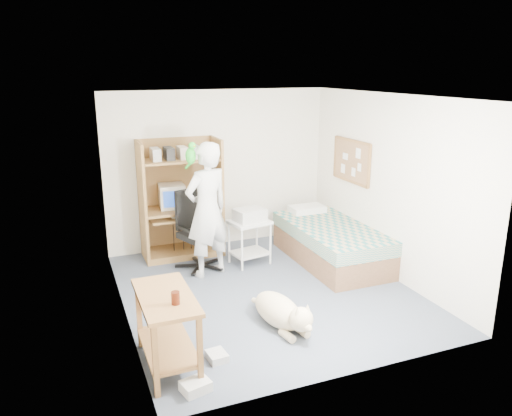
# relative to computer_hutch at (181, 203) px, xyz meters

# --- Properties ---
(floor) EXTENTS (4.00, 4.00, 0.00)m
(floor) POSITION_rel_computer_hutch_xyz_m (0.70, -1.74, -0.82)
(floor) COLOR #424B5A
(floor) RESTS_ON ground
(wall_back) EXTENTS (3.60, 0.02, 2.50)m
(wall_back) POSITION_rel_computer_hutch_xyz_m (0.70, 0.26, 0.43)
(wall_back) COLOR white
(wall_back) RESTS_ON floor
(wall_right) EXTENTS (0.02, 4.00, 2.50)m
(wall_right) POSITION_rel_computer_hutch_xyz_m (2.50, -1.74, 0.43)
(wall_right) COLOR white
(wall_right) RESTS_ON floor
(wall_left) EXTENTS (0.02, 4.00, 2.50)m
(wall_left) POSITION_rel_computer_hutch_xyz_m (-1.10, -1.74, 0.43)
(wall_left) COLOR white
(wall_left) RESTS_ON floor
(ceiling) EXTENTS (3.60, 4.00, 0.02)m
(ceiling) POSITION_rel_computer_hutch_xyz_m (0.70, -1.74, 1.68)
(ceiling) COLOR white
(ceiling) RESTS_ON wall_back
(computer_hutch) EXTENTS (1.20, 0.63, 1.80)m
(computer_hutch) POSITION_rel_computer_hutch_xyz_m (0.00, 0.00, 0.00)
(computer_hutch) COLOR brown
(computer_hutch) RESTS_ON floor
(bed) EXTENTS (1.02, 2.02, 0.66)m
(bed) POSITION_rel_computer_hutch_xyz_m (2.00, -1.12, -0.53)
(bed) COLOR brown
(bed) RESTS_ON floor
(side_desk) EXTENTS (0.50, 1.00, 0.75)m
(side_desk) POSITION_rel_computer_hutch_xyz_m (-0.85, -2.94, -0.33)
(side_desk) COLOR brown
(side_desk) RESTS_ON floor
(corkboard) EXTENTS (0.04, 0.94, 0.66)m
(corkboard) POSITION_rel_computer_hutch_xyz_m (2.47, -0.84, 0.63)
(corkboard) COLOR olive
(corkboard) RESTS_ON wall_right
(office_chair) EXTENTS (0.65, 0.66, 1.13)m
(office_chair) POSITION_rel_computer_hutch_xyz_m (0.09, -0.60, -0.42)
(office_chair) COLOR black
(office_chair) RESTS_ON floor
(person) EXTENTS (0.80, 0.67, 1.88)m
(person) POSITION_rel_computer_hutch_xyz_m (0.16, -0.91, 0.12)
(person) COLOR silver
(person) RESTS_ON floor
(parrot) EXTENTS (0.14, 0.24, 0.38)m
(parrot) POSITION_rel_computer_hutch_xyz_m (-0.04, -0.90, 0.90)
(parrot) COLOR #1F9A16
(parrot) RESTS_ON person
(dog) EXTENTS (0.50, 1.15, 0.43)m
(dog) POSITION_rel_computer_hutch_xyz_m (0.49, -2.66, -0.63)
(dog) COLOR beige
(dog) RESTS_ON floor
(printer_cart) EXTENTS (0.63, 0.54, 0.66)m
(printer_cart) POSITION_rel_computer_hutch_xyz_m (0.84, -0.76, -0.38)
(printer_cart) COLOR silver
(printer_cart) RESTS_ON floor
(printer) EXTENTS (0.47, 0.39, 0.18)m
(printer) POSITION_rel_computer_hutch_xyz_m (0.84, -0.76, -0.07)
(printer) COLOR #AFAFAA
(printer) RESTS_ON printer_cart
(crt_monitor) EXTENTS (0.41, 0.43, 0.36)m
(crt_monitor) POSITION_rel_computer_hutch_xyz_m (-0.13, 0.01, 0.13)
(crt_monitor) COLOR beige
(crt_monitor) RESTS_ON computer_hutch
(keyboard) EXTENTS (0.46, 0.19, 0.03)m
(keyboard) POSITION_rel_computer_hutch_xyz_m (0.04, -0.16, -0.15)
(keyboard) COLOR beige
(keyboard) RESTS_ON computer_hutch
(pencil_cup) EXTENTS (0.08, 0.08, 0.12)m
(pencil_cup) POSITION_rel_computer_hutch_xyz_m (0.39, -0.09, -0.00)
(pencil_cup) COLOR gold
(pencil_cup) RESTS_ON computer_hutch
(drink_glass) EXTENTS (0.08, 0.08, 0.12)m
(drink_glass) POSITION_rel_computer_hutch_xyz_m (-0.80, -3.15, -0.01)
(drink_glass) COLOR #3E1509
(drink_glass) RESTS_ON side_desk
(floor_box_a) EXTENTS (0.29, 0.25, 0.10)m
(floor_box_a) POSITION_rel_computer_hutch_xyz_m (-0.72, -3.44, -0.77)
(floor_box_a) COLOR silver
(floor_box_a) RESTS_ON floor
(floor_box_b) EXTENTS (0.20, 0.24, 0.08)m
(floor_box_b) POSITION_rel_computer_hutch_xyz_m (-0.39, -3.03, -0.78)
(floor_box_b) COLOR #B8B8B3
(floor_box_b) RESTS_ON floor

